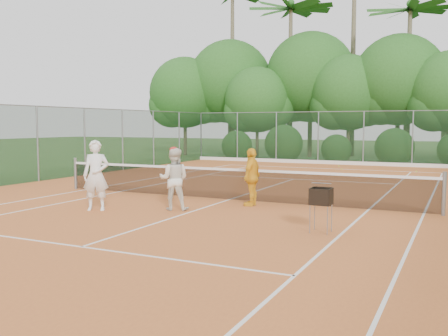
# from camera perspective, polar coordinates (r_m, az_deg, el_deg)

# --- Properties ---
(ground) EXTENTS (120.00, 120.00, 0.00)m
(ground) POSITION_cam_1_polar(r_m,az_deg,el_deg) (15.03, 0.48, -3.76)
(ground) COLOR #2A4B1A
(ground) RESTS_ON ground
(clay_court) EXTENTS (18.00, 36.00, 0.02)m
(clay_court) POSITION_cam_1_polar(r_m,az_deg,el_deg) (15.03, 0.48, -3.72)
(clay_court) COLOR #C7682E
(clay_court) RESTS_ON ground
(tennis_net) EXTENTS (11.97, 0.10, 1.10)m
(tennis_net) POSITION_cam_1_polar(r_m,az_deg,el_deg) (14.96, 0.49, -1.74)
(tennis_net) COLOR gray
(tennis_net) RESTS_ON clay_court
(player_white) EXTENTS (0.81, 0.71, 1.86)m
(player_white) POSITION_cam_1_polar(r_m,az_deg,el_deg) (13.56, -14.42, -0.82)
(player_white) COLOR white
(player_white) RESTS_ON clay_court
(player_center_grp) EXTENTS (0.97, 0.86, 1.68)m
(player_center_grp) POSITION_cam_1_polar(r_m,az_deg,el_deg) (13.28, -5.73, -1.24)
(player_center_grp) COLOR white
(player_center_grp) RESTS_ON clay_court
(player_yellow) EXTENTS (0.40, 0.95, 1.62)m
(player_yellow) POSITION_cam_1_polar(r_m,az_deg,el_deg) (13.93, 3.20, -1.03)
(player_yellow) COLOR yellow
(player_yellow) RESTS_ON clay_court
(ball_hopper) EXTENTS (0.41, 0.41, 0.94)m
(ball_hopper) POSITION_cam_1_polar(r_m,az_deg,el_deg) (10.65, 11.05, -3.29)
(ball_hopper) COLOR gray
(ball_hopper) RESTS_ON clay_court
(stray_ball_a) EXTENTS (0.07, 0.07, 0.07)m
(stray_ball_a) POSITION_cam_1_polar(r_m,az_deg,el_deg) (25.69, 13.30, -0.13)
(stray_ball_a) COLOR yellow
(stray_ball_a) RESTS_ON clay_court
(stray_ball_b) EXTENTS (0.07, 0.07, 0.07)m
(stray_ball_b) POSITION_cam_1_polar(r_m,az_deg,el_deg) (27.51, 12.99, 0.21)
(stray_ball_b) COLOR #C2E034
(stray_ball_b) RESTS_ON clay_court
(stray_ball_c) EXTENTS (0.07, 0.07, 0.07)m
(stray_ball_c) POSITION_cam_1_polar(r_m,az_deg,el_deg) (25.50, 21.14, -0.37)
(stray_ball_c) COLOR #D8EF37
(stray_ball_c) RESTS_ON clay_court
(court_markings) EXTENTS (11.03, 23.83, 0.01)m
(court_markings) POSITION_cam_1_polar(r_m,az_deg,el_deg) (15.03, 0.48, -3.67)
(court_markings) COLOR white
(court_markings) RESTS_ON clay_court
(fence_back) EXTENTS (18.07, 0.07, 3.00)m
(fence_back) POSITION_cam_1_polar(r_m,az_deg,el_deg) (29.15, 13.16, 3.36)
(fence_back) COLOR #19381E
(fence_back) RESTS_ON clay_court
(tropical_treeline) EXTENTS (32.10, 8.49, 15.03)m
(tropical_treeline) POSITION_cam_1_polar(r_m,az_deg,el_deg) (34.14, 17.60, 9.52)
(tropical_treeline) COLOR brown
(tropical_treeline) RESTS_ON ground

